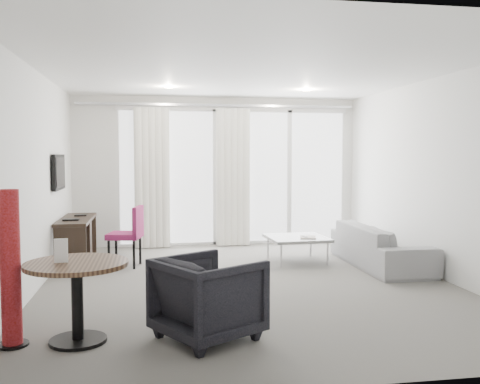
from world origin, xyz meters
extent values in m
cube|color=#63605A|center=(0.00, 0.00, 0.00)|extent=(5.00, 6.00, 0.00)
cube|color=white|center=(0.00, 0.00, 2.60)|extent=(5.00, 6.00, 0.00)
cube|color=silver|center=(-2.50, 0.00, 1.30)|extent=(0.00, 6.00, 2.60)
cube|color=silver|center=(2.50, 0.00, 1.30)|extent=(0.00, 6.00, 2.60)
cube|color=silver|center=(0.00, -3.00, 1.30)|extent=(5.00, 0.00, 2.60)
cylinder|color=#FFE0B2|center=(-0.90, 1.60, 2.59)|extent=(0.12, 0.12, 0.02)
cylinder|color=#FFE0B2|center=(1.20, 1.60, 2.59)|extent=(0.12, 0.12, 0.02)
cylinder|color=maroon|center=(-2.33, -1.78, 0.66)|extent=(0.30, 0.30, 1.31)
imported|color=black|center=(-0.69, -1.87, 0.36)|extent=(1.07, 1.07, 0.72)
imported|color=gray|center=(2.07, 0.75, 0.30)|extent=(0.79, 2.03, 0.59)
cube|color=#4D4D50|center=(0.30, 4.50, -0.06)|extent=(5.60, 3.00, 0.12)
camera|label=1|loc=(-1.17, -6.40, 1.60)|focal=40.00mm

